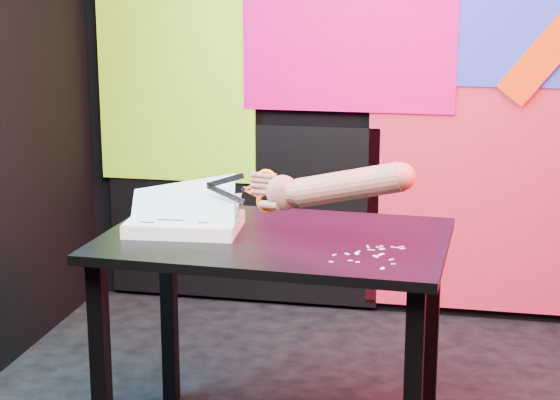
# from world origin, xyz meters

# --- Properties ---
(room) EXTENTS (3.01, 3.01, 2.71)m
(room) POSITION_xyz_m (0.00, 0.00, 1.35)
(room) COLOR black
(room) RESTS_ON ground
(backdrop) EXTENTS (2.88, 0.05, 2.08)m
(backdrop) POSITION_xyz_m (0.06, 1.46, 0.96)
(backdrop) COLOR red
(backdrop) RESTS_ON ground
(work_table) EXTENTS (1.09, 0.75, 0.75)m
(work_table) POSITION_xyz_m (-0.29, 0.07, 0.64)
(work_table) COLOR black
(work_table) RESTS_ON ground
(printout_stack) EXTENTS (0.38, 0.29, 0.18)m
(printout_stack) POSITION_xyz_m (-0.58, 0.07, 0.77)
(printout_stack) COLOR silver
(printout_stack) RESTS_ON work_table
(scissors) EXTENTS (0.24, 0.06, 0.14)m
(scissors) POSITION_xyz_m (-0.33, 0.06, 0.89)
(scissors) COLOR #A1A3AF
(scissors) RESTS_ON printout_stack
(hand_forearm) EXTENTS (0.50, 0.16, 0.18)m
(hand_forearm) POSITION_xyz_m (-0.09, 0.01, 0.93)
(hand_forearm) COLOR #B15A48
(hand_forearm) RESTS_ON work_table
(paper_clippings) EXTENTS (0.20, 0.24, 0.00)m
(paper_clippings) POSITION_xyz_m (0.03, -0.06, 0.75)
(paper_clippings) COLOR silver
(paper_clippings) RESTS_ON work_table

